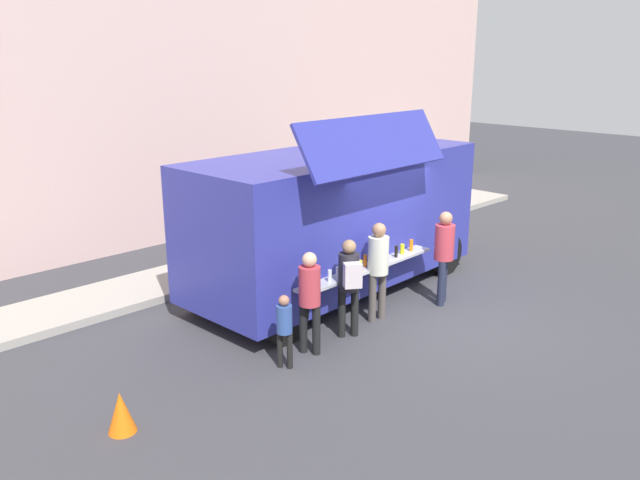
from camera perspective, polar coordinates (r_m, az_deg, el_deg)
ground_plane at (r=11.77m, az=10.62°, el=-7.06°), size 60.00×60.00×0.00m
curb_strip at (r=12.87m, az=-20.01°, el=-5.38°), size 28.00×1.60×0.15m
building_behind at (r=16.05m, az=-24.82°, el=17.90°), size 32.00×2.40×10.91m
food_truck_main at (r=12.55m, az=1.40°, el=2.07°), size 6.26×3.11×3.61m
traffic_cone_orange at (r=8.71m, az=-17.27°, el=-14.41°), size 0.36×0.36×0.55m
trash_bin at (r=17.28m, az=5.33°, el=2.45°), size 0.60×0.60×0.99m
customer_front_ordering at (r=11.28m, az=5.19°, el=-2.05°), size 0.38×0.37×1.80m
customer_mid_with_backpack at (r=10.58m, az=2.61°, el=-3.47°), size 0.49×0.55×1.70m
customer_rear_waiting at (r=10.01m, az=-0.93°, el=-4.81°), size 0.34×0.34×1.69m
customer_extra_browsing at (r=12.22m, az=10.97°, el=-0.83°), size 0.37×0.37×1.80m
child_near_queue at (r=9.69m, az=-3.18°, el=-7.55°), size 0.24×0.24×1.18m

